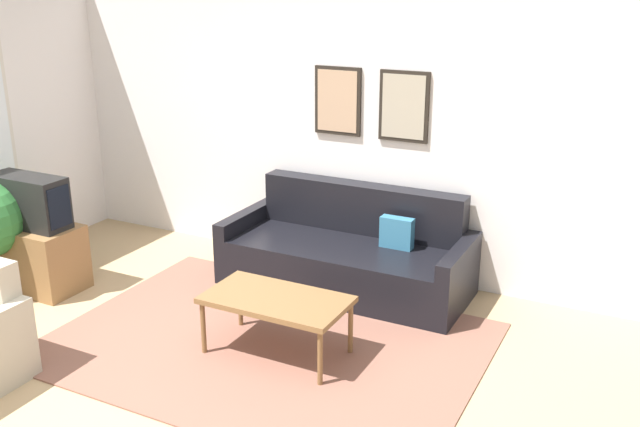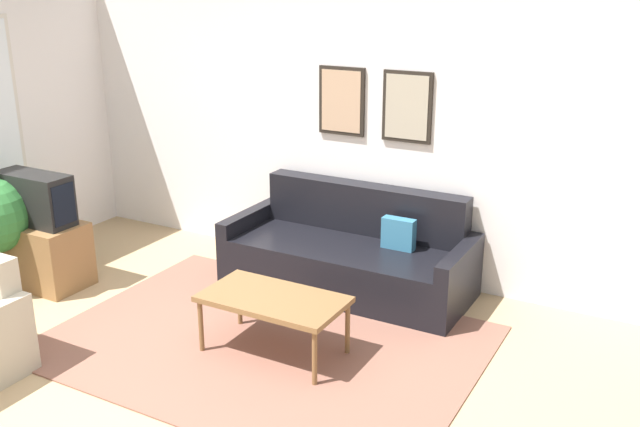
% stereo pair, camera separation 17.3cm
% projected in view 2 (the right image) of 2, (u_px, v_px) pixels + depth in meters
% --- Properties ---
extents(ground_plane, '(16.00, 16.00, 0.00)m').
position_uv_depth(ground_plane, '(138.00, 398.00, 4.61)').
color(ground_plane, tan).
extents(area_rug, '(3.11, 2.26, 0.01)m').
position_uv_depth(area_rug, '(264.00, 342.00, 5.30)').
color(area_rug, brown).
rests_on(area_rug, ground_plane).
extents(wall_back, '(8.00, 0.09, 2.70)m').
position_uv_depth(wall_back, '(334.00, 121.00, 6.42)').
color(wall_back, silver).
rests_on(wall_back, ground_plane).
extents(couch, '(2.12, 0.90, 0.86)m').
position_uv_depth(couch, '(350.00, 255.00, 6.18)').
color(couch, black).
rests_on(couch, ground_plane).
extents(coffee_table, '(1.02, 0.56, 0.45)m').
position_uv_depth(coffee_table, '(273.00, 302.00, 5.04)').
color(coffee_table, brown).
rests_on(coffee_table, ground_plane).
extents(tv_stand, '(0.81, 0.47, 0.57)m').
position_uv_depth(tv_stand, '(42.00, 253.00, 6.25)').
color(tv_stand, olive).
rests_on(tv_stand, ground_plane).
extents(tv, '(0.72, 0.28, 0.44)m').
position_uv_depth(tv, '(34.00, 198.00, 6.09)').
color(tv, black).
rests_on(tv, tv_stand).
extents(potted_plant_by_window, '(0.52, 0.52, 0.82)m').
position_uv_depth(potted_plant_by_window, '(29.00, 213.00, 6.60)').
color(potted_plant_by_window, beige).
rests_on(potted_plant_by_window, ground_plane).
extents(potted_plant_small, '(0.51, 0.51, 0.80)m').
position_uv_depth(potted_plant_small, '(26.00, 217.00, 6.50)').
color(potted_plant_small, beige).
rests_on(potted_plant_small, ground_plane).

